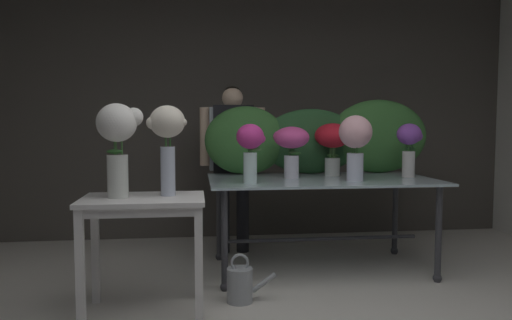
{
  "coord_description": "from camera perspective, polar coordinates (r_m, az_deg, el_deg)",
  "views": [
    {
      "loc": [
        -0.67,
        -2.2,
        1.24
      ],
      "look_at": [
        -0.22,
        1.42,
        0.97
      ],
      "focal_mm": 34.45,
      "sensor_mm": 36.0,
      "label": 1
    }
  ],
  "objects": [
    {
      "name": "vase_fuchsia_anemones",
      "position": [
        4.12,
        4.09,
        1.91
      ],
      "size": [
        0.3,
        0.3,
        0.43
      ],
      "color": "silver",
      "rests_on": "display_table_glass"
    },
    {
      "name": "vase_white_roses_tall",
      "position": [
        3.25,
        -15.71,
        2.46
      ],
      "size": [
        0.29,
        0.26,
        0.6
      ],
      "color": "silver",
      "rests_on": "side_table_white"
    },
    {
      "name": "vase_cream_lisianthus_tall",
      "position": [
        3.27,
        -10.29,
        2.81
      ],
      "size": [
        0.26,
        0.23,
        0.59
      ],
      "color": "silver",
      "rests_on": "side_table_white"
    },
    {
      "name": "ground_plane",
      "position": [
        4.06,
        2.84,
        -13.57
      ],
      "size": [
        7.5,
        7.5,
        0.0
      ],
      "primitive_type": "plane",
      "color": "beige"
    },
    {
      "name": "wall_back",
      "position": [
        5.46,
        -0.03,
        6.04
      ],
      "size": [
        5.77,
        0.12,
        2.83
      ],
      "primitive_type": "cube",
      "color": "#4C4742",
      "rests_on": "ground"
    },
    {
      "name": "vase_violet_carnations",
      "position": [
        4.39,
        17.37,
        1.82
      ],
      "size": [
        0.22,
        0.21,
        0.46
      ],
      "color": "silver",
      "rests_on": "display_table_glass"
    },
    {
      "name": "vase_blush_roses",
      "position": [
        3.99,
        11.47,
        2.25
      ],
      "size": [
        0.26,
        0.26,
        0.52
      ],
      "color": "silver",
      "rests_on": "display_table_glass"
    },
    {
      "name": "side_table_white",
      "position": [
        3.29,
        -12.94,
        -6.07
      ],
      "size": [
        0.79,
        0.54,
        0.77
      ],
      "color": "white",
      "rests_on": "ground"
    },
    {
      "name": "watering_can",
      "position": [
        3.52,
        -1.82,
        -14.21
      ],
      "size": [
        0.35,
        0.18,
        0.34
      ],
      "color": "#999EA3",
      "rests_on": "ground"
    },
    {
      "name": "display_table_glass",
      "position": [
        4.17,
        7.54,
        -3.58
      ],
      "size": [
        1.87,
        1.04,
        0.79
      ],
      "color": "#ABC3CB",
      "rests_on": "ground"
    },
    {
      "name": "foliage_backdrop",
      "position": [
        4.54,
        7.69,
        2.45
      ],
      "size": [
        2.08,
        0.3,
        0.68
      ],
      "color": "#387033",
      "rests_on": "display_table_glass"
    },
    {
      "name": "florist",
      "position": [
        4.69,
        -2.71,
        1.09
      ],
      "size": [
        0.62,
        0.24,
        1.59
      ],
      "color": "#232328",
      "rests_on": "ground"
    },
    {
      "name": "vase_magenta_ranunculus",
      "position": [
        3.74,
        -0.65,
        1.59
      ],
      "size": [
        0.22,
        0.21,
        0.46
      ],
      "color": "silver",
      "rests_on": "display_table_glass"
    },
    {
      "name": "vase_crimson_snapdragons",
      "position": [
        4.36,
        8.86,
        2.25
      ],
      "size": [
        0.32,
        0.32,
        0.46
      ],
      "color": "silver",
      "rests_on": "display_table_glass"
    }
  ]
}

